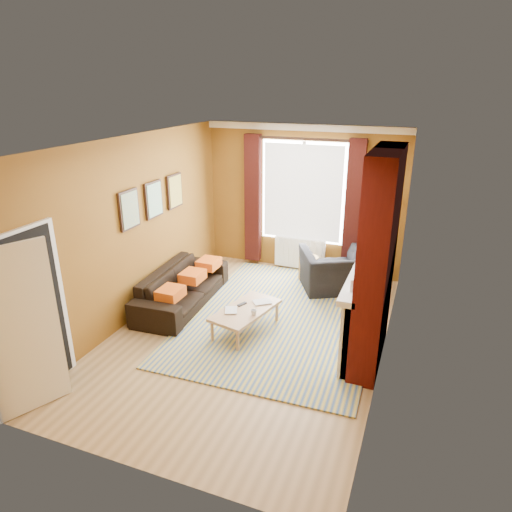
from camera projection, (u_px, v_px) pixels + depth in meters
name	position (u px, v px, depth m)	size (l,w,h in m)	color
ground	(250.00, 334.00, 6.79)	(5.50, 5.50, 0.00)	olive
room_walls	(299.00, 246.00, 6.33)	(3.82, 5.54, 2.83)	brown
striped_rug	(283.00, 317.00, 7.24)	(2.94, 4.01, 0.02)	#32538A
sofa	(182.00, 287.00, 7.60)	(2.12, 0.83, 0.62)	black
armchair	(335.00, 271.00, 8.08)	(1.14, 0.99, 0.74)	black
coffee_table	(246.00, 311.00, 6.73)	(0.81, 1.24, 0.38)	tan
wicker_stool	(308.00, 268.00, 8.56)	(0.48, 0.48, 0.46)	olive
floor_lamp	(384.00, 213.00, 7.87)	(0.29, 0.29, 1.76)	black
book_a	(225.00, 310.00, 6.65)	(0.18, 0.24, 0.02)	#999999
book_b	(260.00, 299.00, 6.99)	(0.19, 0.26, 0.02)	#999999
mug	(254.00, 312.00, 6.52)	(0.09, 0.09, 0.08)	#999999
tv_remote	(242.00, 304.00, 6.84)	(0.11, 0.16, 0.02)	#252528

